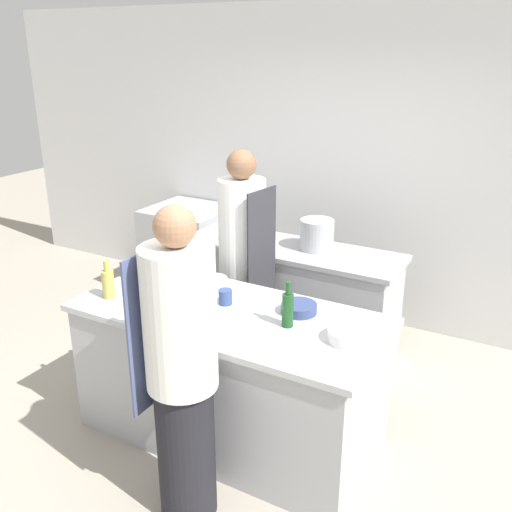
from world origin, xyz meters
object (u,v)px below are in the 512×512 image
Objects in this scene: bowl_mixing_large at (351,335)px; bowl_prep_small at (213,284)px; bottle_wine at (288,309)px; bowl_ceramic_blue at (299,308)px; chef_at_stove at (243,265)px; bottle_olive_oil at (108,283)px; bottle_vinegar at (186,270)px; stockpot at (317,235)px; bottle_cooking_oil at (144,269)px; cup at (225,297)px; bottle_sauce at (152,290)px; oven_range at (189,252)px; chef_at_prep_near at (182,372)px.

bowl_mixing_large is 1.07m from bowl_prep_small.
bowl_ceramic_blue is at bearing 95.53° from bottle_wine.
chef_at_stove reaches higher than bottle_olive_oil.
stockpot is (0.51, 1.05, 0.03)m from bottle_vinegar.
bottle_cooking_oil is 0.64m from cup.
bottle_olive_oil is at bearing -17.41° from chef_at_stove.
bottle_sauce is 2.87× the size of cup.
bottle_vinegar is 0.82× the size of stockpot.
bowl_ceramic_blue is (1.17, 0.41, -0.07)m from bottle_olive_oil.
chef_at_stove reaches higher than bowl_prep_small.
bowl_ceramic_blue reaches higher than oven_range.
bowl_mixing_large is at bearing 2.57° from bottle_wine.
bottle_vinegar reaches higher than bowl_mixing_large.
bowl_mixing_large is at bearing -23.64° from bowl_ceramic_blue.
bottle_cooking_oil reaches higher than bowl_ceramic_blue.
chef_at_prep_near is at bearing -86.19° from stockpot.
oven_range is at bearing 132.10° from cup.
chef_at_prep_near is at bearing -26.98° from bottle_olive_oil.
bottle_olive_oil is at bearing -171.68° from bowl_mixing_large.
cup is at bearing 22.23° from bottle_olive_oil.
bowl_prep_small is at bearing -49.08° from oven_range.
chef_at_prep_near is 6.53× the size of stockpot.
cup is at bearing -47.90° from oven_range.
bottle_vinegar is (-0.65, 0.93, 0.11)m from chef_at_prep_near.
cup is (0.38, 0.25, -0.06)m from bottle_sauce.
bottle_sauce is 1.02× the size of stockpot.
chef_at_prep_near reaches higher than bottle_sauce.
bottle_wine is at bearing 10.16° from bottle_olive_oil.
bottle_vinegar is 1.18× the size of bowl_prep_small.
oven_range is at bearing 116.93° from bottle_cooking_oil.
bowl_mixing_large is 0.44m from bowl_ceramic_blue.
chef_at_prep_near reaches higher than bottle_vinegar.
bottle_vinegar is 0.46m from cup.
oven_range is 3.42× the size of stockpot.
bowl_ceramic_blue is at bearing 19.25° from bottle_olive_oil.
bottle_cooking_oil is at bearing -172.77° from bowl_ceramic_blue.
chef_at_stove is 6.63× the size of bowl_mixing_large.
bottle_vinegar is 0.72× the size of bottle_cooking_oil.
bottle_olive_oil is 0.83× the size of bottle_cooking_oil.
bottle_sauce is at bearing -171.53° from bowl_mixing_large.
cup is (-0.22, 0.76, 0.07)m from chef_at_prep_near.
bottle_olive_oil is 0.54m from bottle_vinegar.
bowl_ceramic_blue is at bearing 23.33° from bottle_sauce.
bottle_wine is (1.18, 0.21, 0.01)m from bottle_olive_oil.
stockpot is (0.35, 0.56, 0.14)m from chef_at_stove.
chef_at_prep_near reaches higher than stockpot.
chef_at_stove is 0.53m from bottle_vinegar.
chef_at_prep_near is at bearing -54.72° from oven_range.
bottle_olive_oil is 0.28m from bottle_cooking_oil.
bowl_prep_small is at bearing 24.07° from chef_at_prep_near.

